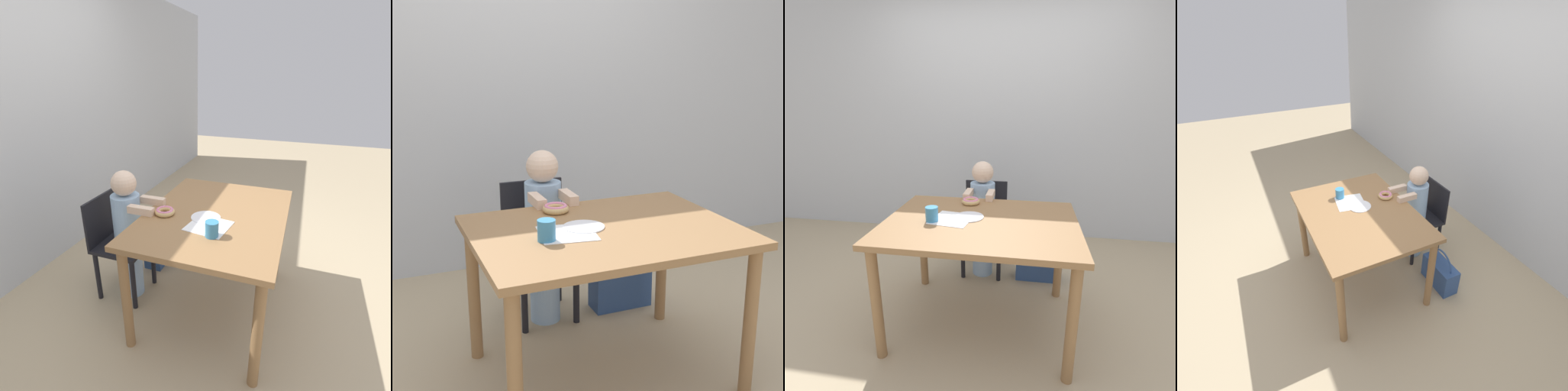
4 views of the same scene
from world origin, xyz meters
TOP-DOWN VIEW (x-y plane):
  - ground_plane at (0.00, 0.00)m, footprint 12.00×12.00m
  - wall_back at (0.00, 1.58)m, footprint 8.00×0.05m
  - dining_table at (0.00, 0.00)m, footprint 1.19×0.90m
  - chair at (-0.09, 0.73)m, footprint 0.37×0.37m
  - child_figure at (-0.09, 0.63)m, footprint 0.22×0.36m
  - donut at (-0.12, 0.31)m, footprint 0.13×0.13m
  - napkin at (-0.18, -0.01)m, footprint 0.28×0.28m
  - handbag at (0.39, 0.62)m, footprint 0.36×0.15m
  - cup at (-0.29, -0.06)m, footprint 0.08×0.08m
  - plate at (-0.08, 0.04)m, footprint 0.19×0.19m

SIDE VIEW (x-z plane):
  - ground_plane at x=0.00m, z-range 0.00..0.00m
  - handbag at x=0.39m, z-range -0.06..0.33m
  - chair at x=-0.09m, z-range 0.03..0.81m
  - child_figure at x=-0.09m, z-range 0.03..1.02m
  - dining_table at x=0.00m, z-range 0.28..1.02m
  - napkin at x=-0.18m, z-range 0.75..0.75m
  - plate at x=-0.08m, z-range 0.75..0.75m
  - donut at x=-0.12m, z-range 0.75..0.79m
  - cup at x=-0.29m, z-range 0.75..0.84m
  - wall_back at x=0.00m, z-range 0.00..2.50m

